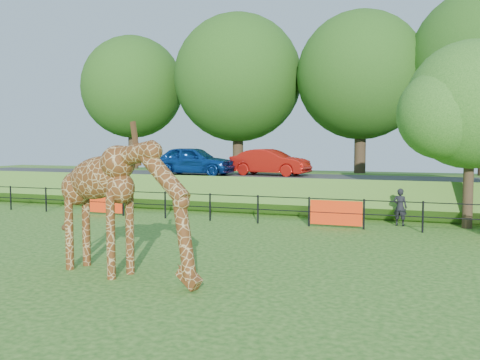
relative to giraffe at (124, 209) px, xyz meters
The scene contains 10 objects.
ground 1.82m from the giraffe, 63.39° to the left, with size 90.00×90.00×0.00m, color #1D5314.
giraffe is the anchor object (origin of this frame).
perimeter_fence 8.84m from the giraffe, 87.50° to the left, with size 28.07×0.10×1.10m, color black, non-canonical shape.
embankment 16.30m from the giraffe, 88.65° to the left, with size 40.00×9.00×1.30m, color #1D5314.
road 14.77m from the giraffe, 88.51° to the left, with size 40.00×5.00×0.12m, color #2C2C2F.
car_blue 15.17m from the giraffe, 109.06° to the left, with size 1.74×4.33×1.48m, color #123E92.
car_red 15.41m from the giraffe, 94.22° to the left, with size 1.41×4.03×1.33m, color red.
visitor 11.52m from the giraffe, 61.13° to the left, with size 0.51×0.34×1.41m, color black.
tree_east 13.38m from the giraffe, 52.49° to the left, with size 5.40×4.71×6.76m.
bg_tree_line 23.55m from the giraffe, 84.30° to the left, with size 37.30×8.80×11.82m.
Camera 1 is at (6.35, -11.36, 3.18)m, focal length 40.00 mm.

